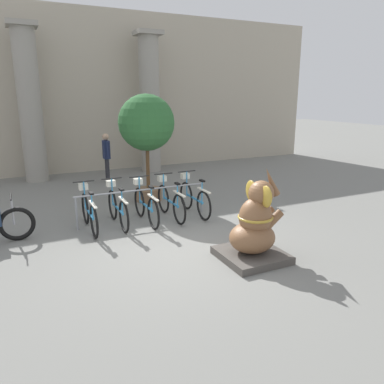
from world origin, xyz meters
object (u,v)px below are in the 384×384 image
Objects in this scene: bicycle_0 at (89,212)px; bicycle_2 at (146,205)px; bicycle_4 at (194,198)px; bicycle_3 at (170,201)px; elephant_statue at (255,229)px; person_pedestrian at (106,153)px; bicycle_1 at (117,208)px; potted_tree at (147,126)px.

bicycle_0 and bicycle_2 have the same top height.
bicycle_4 is (2.59, 0.04, 0.00)m from bicycle_0.
bicycle_3 is 2.87m from elephant_statue.
bicycle_3 is 1.04× the size of person_pedestrian.
bicycle_3 is at bearing -0.95° from bicycle_1.
bicycle_0 is 1.00× the size of bicycle_3.
bicycle_0 is 3.72m from elephant_statue.
elephant_statue is at bearing -82.44° from person_pedestrian.
bicycle_1 is at bearing 3.61° from bicycle_0.
potted_tree reaches higher than bicycle_0.
potted_tree is at bearing -79.49° from person_pedestrian.
bicycle_0 is 2.59m from bicycle_4.
bicycle_2 is 1.04× the size of person_pedestrian.
bicycle_1 is 1.00× the size of bicycle_4.
person_pedestrian is (0.81, 4.48, 0.57)m from bicycle_1.
bicycle_0 is at bearing -138.69° from potted_tree.
bicycle_2 is 1.30m from bicycle_4.
bicycle_1 is at bearing 121.98° from elephant_statue.
bicycle_0 and bicycle_1 have the same top height.
bicycle_2 is 0.59× the size of potted_tree.
bicycle_3 is (1.94, 0.02, 0.00)m from bicycle_0.
potted_tree reaches higher than person_pedestrian.
bicycle_0 is at bearing -107.85° from person_pedestrian.
bicycle_4 is (1.94, 0.00, 0.00)m from bicycle_1.
bicycle_1 is at bearing 179.05° from bicycle_3.
bicycle_0 is at bearing -179.04° from bicycle_4.
bicycle_3 is at bearing 0.57° from bicycle_0.
bicycle_4 is at bearing -69.87° from potted_tree.
elephant_statue is at bearing -67.83° from bicycle_2.
bicycle_0 is at bearing -179.43° from bicycle_3.
elephant_statue is 4.81m from potted_tree.
bicycle_4 is 0.59× the size of potted_tree.
elephant_statue reaches higher than bicycle_2.
person_pedestrian is at bearing 100.51° from potted_tree.
person_pedestrian is (-1.14, 4.47, 0.57)m from bicycle_4.
potted_tree reaches higher than bicycle_2.
bicycle_0 is 4.78m from person_pedestrian.
bicycle_2 is at bearing 112.17° from elephant_statue.
potted_tree is (1.32, 1.69, 1.66)m from bicycle_1.
elephant_statue is (-0.16, -2.85, 0.16)m from bicycle_4.
bicycle_2 is at bearing -110.98° from potted_tree.
bicycle_2 is at bearing -6.34° from bicycle_1.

